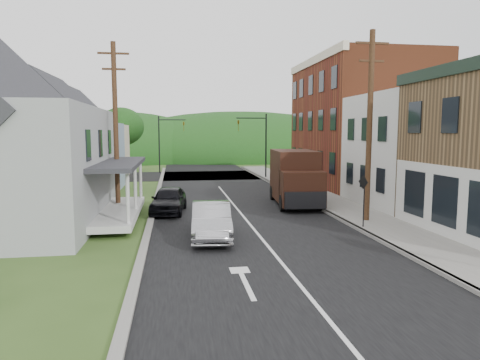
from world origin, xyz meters
name	(u,v)px	position (x,y,z in m)	size (l,w,h in m)	color
ground	(268,247)	(0.00, 0.00, 0.00)	(120.00, 120.00, 0.00)	#2D4719
road	(232,203)	(0.00, 10.00, 0.00)	(9.00, 90.00, 0.02)	black
cross_road	(209,175)	(0.00, 27.00, 0.00)	(60.00, 9.00, 0.02)	black
sidewalk_right	(337,205)	(5.90, 8.00, 0.07)	(2.80, 55.00, 0.15)	slate
curb_right	(315,206)	(4.55, 8.00, 0.07)	(0.20, 55.00, 0.15)	slate
curb_left	(153,211)	(-4.65, 8.00, 0.06)	(0.30, 55.00, 0.12)	slate
storefront_white	(430,151)	(11.30, 7.50, 3.25)	(8.00, 7.00, 6.50)	silver
storefront_red	(361,124)	(11.30, 17.00, 5.00)	(8.00, 12.00, 10.00)	brown
house_blue	(68,141)	(-11.00, 17.00, 3.69)	(7.14, 8.16, 7.28)	#7C8DA9
house_cream	(86,139)	(-11.50, 26.00, 3.69)	(7.14, 8.16, 7.28)	beige
utility_pole_right	(369,125)	(5.60, 3.50, 4.66)	(1.60, 0.26, 9.00)	#472D19
utility_pole_left	(116,126)	(-6.50, 8.00, 4.66)	(1.60, 0.26, 9.00)	#472D19
traffic_signal_right	(259,138)	(4.30, 23.50, 3.76)	(2.87, 0.20, 6.00)	black
traffic_signal_left	(166,137)	(-4.30, 30.50, 3.76)	(2.87, 0.20, 6.00)	black
tree_left_d	(121,127)	(-9.00, 32.00, 4.88)	(4.80, 4.80, 6.94)	#382616
forested_ridge	(195,158)	(0.00, 55.00, 0.00)	(90.00, 30.00, 16.00)	#183710
silver_sedan	(211,221)	(-2.01, 1.64, 0.73)	(1.54, 4.42, 1.46)	#A4A3A8
dark_sedan	(169,200)	(-3.80, 7.51, 0.71)	(1.67, 4.15, 1.42)	black
delivery_van	(295,178)	(3.62, 8.89, 1.64)	(2.89, 6.00, 3.24)	black
warning_sign	(364,194)	(4.78, 2.12, 1.64)	(0.17, 0.63, 2.33)	black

